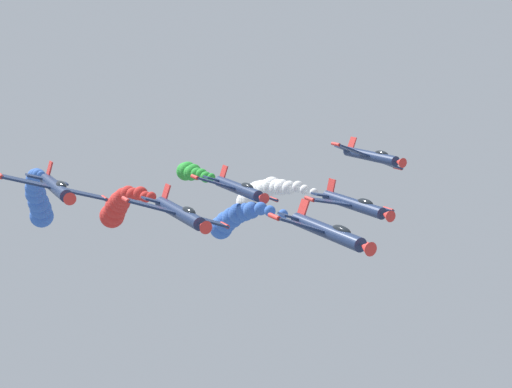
% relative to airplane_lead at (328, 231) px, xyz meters
% --- Properties ---
extents(airplane_lead, '(9.08, 10.35, 3.67)m').
position_rel_airplane_lead_xyz_m(airplane_lead, '(0.00, 0.00, 0.00)').
color(airplane_lead, navy).
extents(smoke_trail_lead, '(3.52, 18.16, 6.74)m').
position_rel_airplane_lead_xyz_m(smoke_trail_lead, '(-1.07, -19.44, -3.31)').
color(smoke_trail_lead, blue).
extents(airplane_left_inner, '(9.43, 10.35, 3.00)m').
position_rel_airplane_lead_xyz_m(airplane_left_inner, '(-8.82, -9.11, -0.48)').
color(airplane_left_inner, navy).
extents(smoke_trail_left_inner, '(7.14, 27.04, 8.61)m').
position_rel_airplane_lead_xyz_m(smoke_trail_left_inner, '(-11.96, -35.17, -4.65)').
color(smoke_trail_left_inner, white).
extents(airplane_right_inner, '(9.13, 10.35, 3.55)m').
position_rel_airplane_lead_xyz_m(airplane_right_inner, '(8.46, -9.36, 0.42)').
color(airplane_right_inner, navy).
extents(smoke_trail_right_inner, '(3.97, 23.16, 8.37)m').
position_rel_airplane_lead_xyz_m(smoke_trail_right_inner, '(7.19, -32.76, -3.82)').
color(smoke_trail_right_inner, red).
extents(airplane_left_outer, '(9.15, 10.35, 3.52)m').
position_rel_airplane_lead_xyz_m(airplane_left_outer, '(-0.77, -17.39, 0.32)').
color(airplane_left_outer, navy).
extents(smoke_trail_left_outer, '(3.27, 13.28, 2.84)m').
position_rel_airplane_lead_xyz_m(smoke_trail_left_outer, '(-1.83, -32.73, -0.40)').
color(smoke_trail_left_outer, green).
extents(airplane_right_outer, '(9.07, 10.35, 3.71)m').
position_rel_airplane_lead_xyz_m(airplane_right_outer, '(-17.87, -18.90, 2.25)').
color(airplane_right_outer, navy).
extents(airplane_trailing, '(9.23, 10.35, 3.40)m').
position_rel_airplane_lead_xyz_m(airplane_trailing, '(16.85, -17.40, 1.95)').
color(airplane_trailing, navy).
extents(smoke_trail_trailing, '(5.45, 23.92, 10.91)m').
position_rel_airplane_lead_xyz_m(smoke_trail_trailing, '(14.52, -41.28, -3.92)').
color(smoke_trail_trailing, blue).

